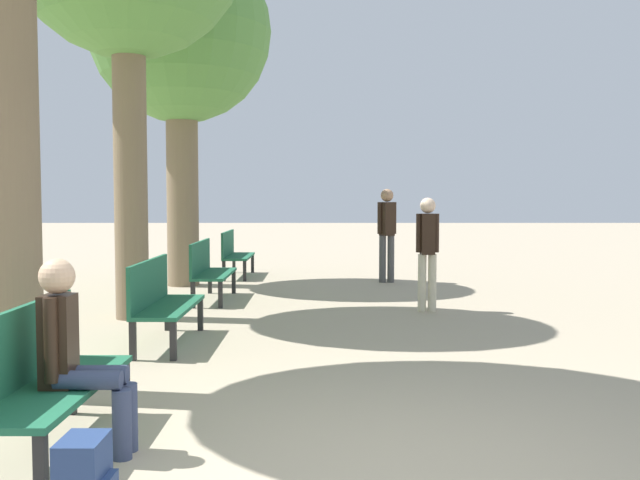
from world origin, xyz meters
name	(u,v)px	position (x,y,z in m)	size (l,w,h in m)	color
bench_row_0	(43,371)	(-2.08, 0.58, 0.50)	(0.48, 1.64, 0.90)	#1E6042
bench_row_1	(162,297)	(-2.08, 3.82, 0.50)	(0.48, 1.64, 0.90)	#1E6042
bench_row_2	(209,267)	(-2.08, 7.06, 0.50)	(0.48, 1.64, 0.90)	#1E6042
bench_row_3	(235,251)	(-2.08, 10.29, 0.50)	(0.48, 1.64, 0.90)	#1E6042
tree_row_2	(182,37)	(-2.80, 8.90, 4.36)	(3.15, 3.15, 6.03)	#7A664C
person_seated	(78,351)	(-1.84, 0.54, 0.64)	(0.56, 0.32, 1.20)	#384260
pedestrian_near	(388,229)	(0.85, 9.33, 0.98)	(0.35, 0.30, 1.72)	#4C4C4C
pedestrian_mid	(429,246)	(1.10, 6.00, 0.89)	(0.32, 0.22, 1.56)	beige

